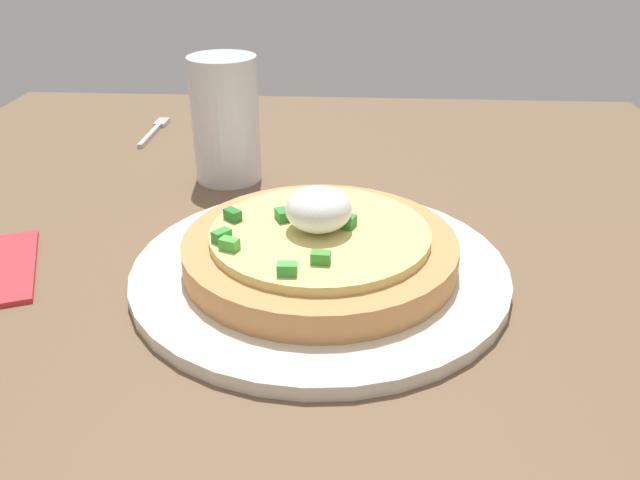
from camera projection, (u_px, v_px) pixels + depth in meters
dining_table at (288, 266)px, 53.10cm from camera, size 92.10×86.58×3.16cm
plate at (320, 270)px, 48.45cm from camera, size 27.82×27.82×1.03cm
pizza at (320, 246)px, 47.50cm from camera, size 20.11×20.11×6.02cm
cup_near at (226, 123)px, 63.27cm from camera, size 6.57×6.57×12.16cm
fork at (155, 130)px, 79.00cm from camera, size 10.45×1.40×0.50cm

